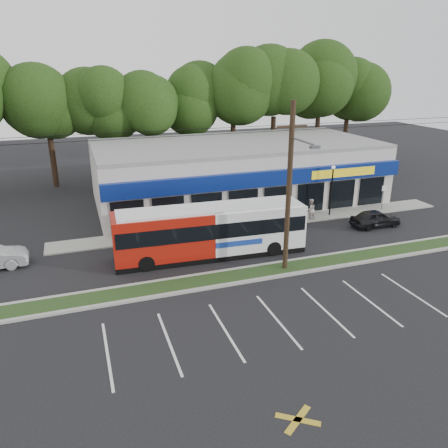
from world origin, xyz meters
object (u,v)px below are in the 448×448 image
lamp_post (332,185)px  pedestrian_a (297,220)px  metrobus (211,230)px  utility_pole (287,184)px  pedestrian_b (310,210)px  sign_post (384,193)px  car_dark (376,218)px

lamp_post → pedestrian_a: size_ratio=2.49×
metrobus → utility_pole: bearing=-43.1°
utility_pole → lamp_post: (8.17, 7.87, -2.74)m
pedestrian_a → pedestrian_b: bearing=-155.1°
lamp_post → sign_post: (5.00, -0.23, -1.12)m
car_dark → pedestrian_a: size_ratio=2.31×
metrobus → sign_post: bearing=16.7°
lamp_post → car_dark: lamp_post is taller
car_dark → utility_pole: bearing=113.9°
car_dark → pedestrian_b: (-3.98, 3.00, 0.21)m
utility_pole → pedestrian_a: utility_pole is taller
metrobus → car_dark: metrobus is taller
sign_post → pedestrian_b: bearing=-179.4°
utility_pole → sign_post: (13.17, 7.65, -3.86)m
car_dark → pedestrian_b: 4.99m
lamp_post → pedestrian_b: bearing=-171.5°
utility_pole → car_dark: 12.10m
metrobus → lamp_post: bearing=23.2°
car_dark → sign_post: bearing=-44.9°
car_dark → metrobus: bearing=93.8°
metrobus → pedestrian_b: metrobus is taller
car_dark → pedestrian_b: pedestrian_b is taller
lamp_post → pedestrian_a: 5.02m
lamp_post → car_dark: bearing=-59.0°
lamp_post → sign_post: 5.13m
lamp_post → sign_post: lamp_post is taller
utility_pole → pedestrian_a: (4.00, 5.75, -4.56)m
pedestrian_b → pedestrian_a: bearing=33.8°
lamp_post → metrobus: (-11.62, -4.30, -0.91)m
metrobus → pedestrian_a: size_ratio=7.32×
metrobus → car_dark: (13.61, 1.00, -1.09)m
utility_pole → pedestrian_a: 8.36m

